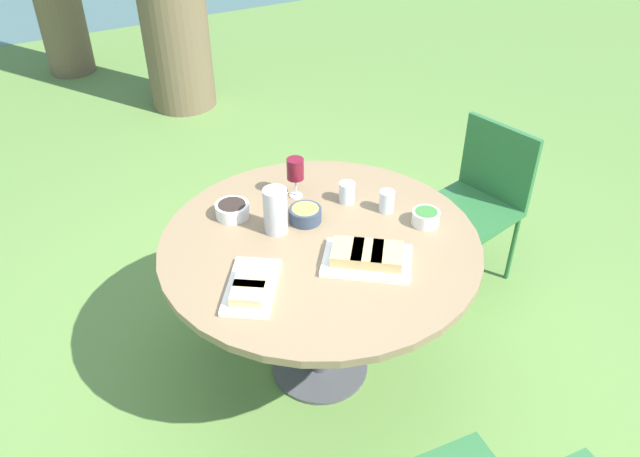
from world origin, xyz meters
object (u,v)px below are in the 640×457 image
Objects in this scene: dining_table at (320,259)px; chair_near_right at (481,194)px; wine_glass at (295,170)px; water_pitcher at (276,211)px.

dining_table is 1.16m from chair_near_right.
chair_near_right reaches higher than dining_table.
chair_near_right is at bearing -5.33° from wine_glass.
wine_glass is (-1.06, 0.10, 0.39)m from chair_near_right.
wine_glass is at bearing 79.65° from dining_table.
wine_glass is (0.06, 0.35, 0.24)m from dining_table.
chair_near_right is at bearing 4.74° from water_pitcher.
dining_table is 1.51× the size of chair_near_right.
water_pitcher is at bearing 131.10° from dining_table.
water_pitcher is at bearing -133.79° from wine_glass.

